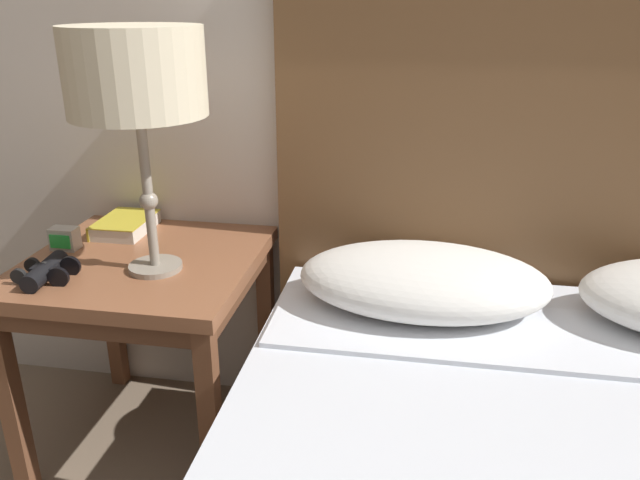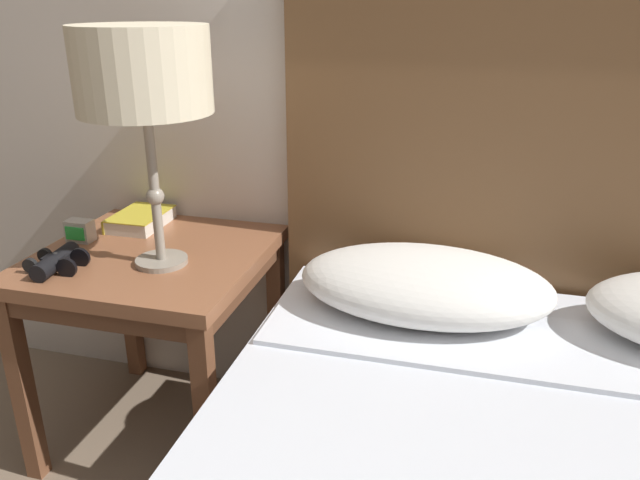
% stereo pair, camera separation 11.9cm
% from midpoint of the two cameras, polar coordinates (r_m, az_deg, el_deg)
% --- Properties ---
extents(nightstand, '(0.58, 0.58, 0.57)m').
position_cam_midpoint_polar(nightstand, '(1.72, -13.05, -3.44)').
color(nightstand, brown).
rests_on(nightstand, ground_plane).
extents(table_lamp, '(0.31, 0.31, 0.57)m').
position_cam_midpoint_polar(table_lamp, '(1.49, -13.64, 14.49)').
color(table_lamp, gray).
rests_on(table_lamp, nightstand).
extents(book_on_nightstand, '(0.14, 0.19, 0.04)m').
position_cam_midpoint_polar(book_on_nightstand, '(1.88, -14.41, 1.82)').
color(book_on_nightstand, silver).
rests_on(book_on_nightstand, nightstand).
extents(binoculars_pair, '(0.15, 0.16, 0.05)m').
position_cam_midpoint_polar(binoculars_pair, '(1.63, -21.08, -1.86)').
color(binoculars_pair, black).
rests_on(binoculars_pair, nightstand).
extents(alarm_clock, '(0.07, 0.05, 0.06)m').
position_cam_midpoint_polar(alarm_clock, '(1.80, -19.37, 0.77)').
color(alarm_clock, '#B7B2A8').
rests_on(alarm_clock, nightstand).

